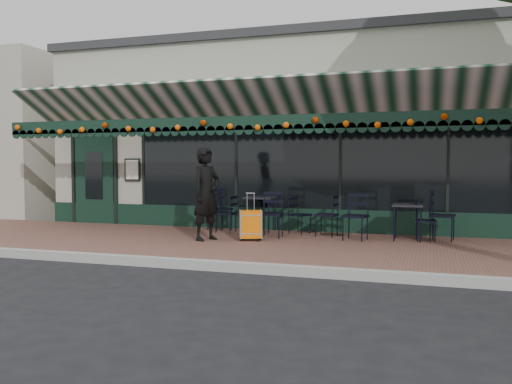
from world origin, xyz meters
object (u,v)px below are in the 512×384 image
(suitcase, at_px, (251,225))
(chair_b_front, at_px, (271,214))
(cafe_table_a, at_px, (408,208))
(chair_a_front, at_px, (355,217))
(chair_b_left, at_px, (226,214))
(chair_a_extra, at_px, (426,221))
(chair_b_right, at_px, (300,215))
(chair_a_right, at_px, (442,216))
(woman, at_px, (206,194))
(chair_a_left, at_px, (327,215))
(chair_solo, at_px, (220,209))
(cafe_table_b, at_px, (261,200))

(suitcase, distance_m, chair_b_front, 0.64)
(cafe_table_a, relative_size, chair_a_front, 0.77)
(chair_b_left, bearing_deg, chair_a_extra, 90.71)
(chair_a_front, distance_m, chair_b_right, 1.40)
(chair_a_extra, bearing_deg, chair_a_right, -67.19)
(chair_a_right, height_order, chair_a_front, chair_a_right)
(chair_b_front, bearing_deg, woman, -150.35)
(chair_b_left, xyz_separation_m, chair_b_right, (1.59, 0.25, -0.01))
(chair_a_front, bearing_deg, cafe_table_a, 24.69)
(chair_a_left, height_order, chair_b_left, chair_a_left)
(chair_b_front, relative_size, chair_solo, 1.00)
(suitcase, distance_m, cafe_table_b, 1.50)
(suitcase, relative_size, cafe_table_a, 1.31)
(chair_a_front, bearing_deg, chair_b_right, 163.52)
(chair_a_front, bearing_deg, cafe_table_b, 171.27)
(suitcase, distance_m, chair_b_left, 1.43)
(cafe_table_b, height_order, chair_a_right, chair_a_right)
(cafe_table_b, distance_m, chair_a_right, 3.80)
(cafe_table_a, bearing_deg, chair_b_left, 178.40)
(woman, bearing_deg, chair_b_left, 26.62)
(chair_a_right, distance_m, chair_solo, 4.75)
(woman, height_order, chair_a_extra, woman)
(chair_b_right, bearing_deg, chair_b_left, 121.08)
(suitcase, relative_size, chair_solo, 0.98)
(suitcase, height_order, cafe_table_a, suitcase)
(chair_b_left, distance_m, chair_b_right, 1.61)
(cafe_table_b, xyz_separation_m, chair_a_right, (3.78, -0.26, -0.21))
(chair_b_left, xyz_separation_m, chair_solo, (-0.28, 0.33, 0.07))
(chair_b_right, distance_m, chair_b_front, 0.86)
(chair_a_front, height_order, chair_a_extra, chair_a_front)
(chair_a_extra, bearing_deg, chair_b_left, 83.61)
(cafe_table_a, distance_m, chair_a_left, 1.64)
(cafe_table_a, bearing_deg, chair_a_left, 174.43)
(cafe_table_b, bearing_deg, chair_b_front, -60.05)
(cafe_table_a, bearing_deg, chair_a_front, -165.01)
(chair_b_right, bearing_deg, cafe_table_b, 105.71)
(suitcase, bearing_deg, chair_b_left, 107.17)
(cafe_table_b, distance_m, chair_b_front, 1.02)
(suitcase, bearing_deg, chair_b_front, 42.53)
(chair_a_right, relative_size, chair_a_front, 1.03)
(chair_a_right, bearing_deg, chair_a_front, 113.17)
(chair_b_left, bearing_deg, chair_b_right, 100.63)
(chair_a_left, height_order, chair_b_right, chair_a_left)
(woman, xyz_separation_m, chair_b_right, (1.51, 1.51, -0.51))
(suitcase, bearing_deg, chair_a_front, -3.52)
(chair_a_left, xyz_separation_m, chair_solo, (-2.49, 0.28, 0.04))
(cafe_table_b, bearing_deg, chair_a_front, -18.42)
(chair_a_front, bearing_deg, chair_b_front, -165.61)
(cafe_table_a, relative_size, chair_b_front, 0.75)
(chair_a_front, distance_m, chair_b_left, 2.88)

